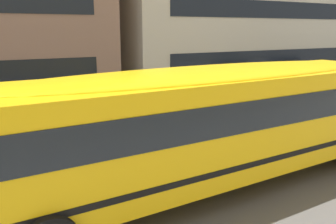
{
  "coord_description": "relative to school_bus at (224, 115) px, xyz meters",
  "views": [
    {
      "loc": [
        -7.15,
        -8.75,
        3.88
      ],
      "look_at": [
        -2.84,
        -0.99,
        1.8
      ],
      "focal_mm": 37.94,
      "sensor_mm": 36.0,
      "label": 1
    }
  ],
  "objects": [
    {
      "name": "ground_plane",
      "position": [
        1.8,
        1.97,
        -1.79
      ],
      "size": [
        400.0,
        400.0,
        0.0
      ],
      "primitive_type": "plane",
      "color": "#54514F"
    },
    {
      "name": "sidewalk_far",
      "position": [
        1.8,
        9.72,
        -1.79
      ],
      "size": [
        120.0,
        3.0,
        0.01
      ],
      "primitive_type": "cube",
      "color": "gray",
      "rests_on": "ground_plane"
    },
    {
      "name": "lane_centreline",
      "position": [
        1.8,
        1.97,
        -1.79
      ],
      "size": [
        110.0,
        0.16,
        0.01
      ],
      "primitive_type": "cube",
      "color": "silver",
      "rests_on": "ground_plane"
    },
    {
      "name": "school_bus",
      "position": [
        0.0,
        0.0,
        0.0
      ],
      "size": [
        13.6,
        3.3,
        3.02
      ],
      "rotation": [
        0.0,
        0.0,
        0.04
      ],
      "color": "yellow",
      "rests_on": "ground_plane"
    },
    {
      "name": "parked_car_black_mid_block",
      "position": [
        12.5,
        7.11,
        -0.95
      ],
      "size": [
        3.97,
        2.02,
        1.64
      ],
      "rotation": [
        0.0,
        0.0,
        -0.04
      ],
      "color": "black",
      "rests_on": "ground_plane"
    }
  ]
}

